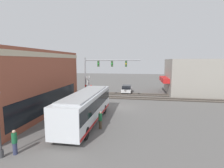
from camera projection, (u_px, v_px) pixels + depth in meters
The scene contains 11 objects.
ground_plane at pixel (121, 107), 23.52m from camera, with size 120.00×120.00×0.00m, color #605E5B.
brick_building at pixel (5, 82), 20.45m from camera, with size 16.62×11.47×7.35m.
shop_building at pixel (190, 76), 32.80m from camera, with size 9.66×9.46×6.48m.
city_bus at pixel (86, 106), 17.41m from camera, with size 10.94×2.59×3.07m.
traffic_signal_gantry at pixel (102, 68), 26.99m from camera, with size 0.42×8.69×6.66m.
crossing_signal at pixel (88, 86), 27.23m from camera, with size 1.41×1.18×3.81m.
rail_track_near at pixel (125, 98), 29.38m from camera, with size 2.60×60.00×0.15m.
rail_track_far at pixel (127, 94), 32.50m from camera, with size 2.60×60.00×0.15m.
parked_car_white at pixel (127, 89), 34.10m from camera, with size 4.25×1.82×1.44m.
pedestrian_by_lamp at pixel (15, 142), 11.52m from camera, with size 0.34×0.34×1.69m.
pedestrian_near_bus at pixel (100, 120), 15.87m from camera, with size 0.34×0.34×1.64m.
Camera 1 is at (-22.79, -2.58, 6.19)m, focal length 28.00 mm.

